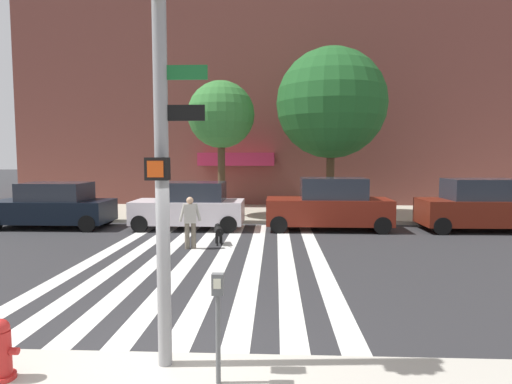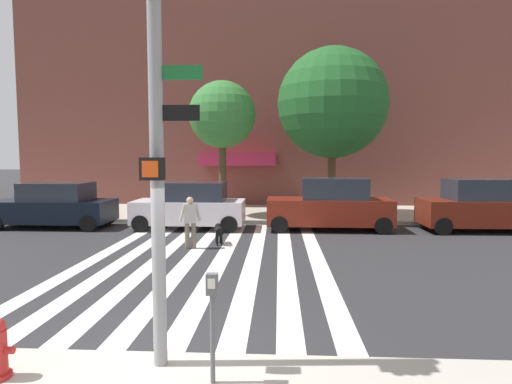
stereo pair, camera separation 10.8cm
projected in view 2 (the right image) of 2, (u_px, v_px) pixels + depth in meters
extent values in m
plane|color=#2B2B2D|center=(218.00, 258.00, 12.22)|extent=(160.00, 160.00, 0.00)
cube|color=#B2AC97|center=(244.00, 213.00, 21.38)|extent=(80.00, 6.00, 0.15)
cube|color=silver|center=(100.00, 256.00, 12.40)|extent=(0.45, 11.83, 0.01)
cube|color=silver|center=(130.00, 257.00, 12.35)|extent=(0.45, 11.83, 0.01)
cube|color=silver|center=(161.00, 257.00, 12.31)|extent=(0.45, 11.83, 0.01)
cube|color=silver|center=(191.00, 257.00, 12.26)|extent=(0.45, 11.83, 0.01)
cube|color=silver|center=(222.00, 258.00, 12.21)|extent=(0.45, 11.83, 0.01)
cube|color=silver|center=(254.00, 258.00, 12.16)|extent=(0.45, 11.83, 0.01)
cube|color=silver|center=(285.00, 259.00, 12.11)|extent=(0.45, 11.83, 0.01)
cube|color=silver|center=(317.00, 259.00, 12.07)|extent=(0.45, 11.83, 0.01)
cube|color=#B92349|center=(238.00, 159.00, 23.57)|extent=(4.13, 1.60, 0.70)
cylinder|color=gray|center=(157.00, 145.00, 5.43)|extent=(0.18, 0.18, 5.80)
cube|color=black|center=(152.00, 169.00, 5.25)|extent=(0.28, 0.18, 0.28)
cube|color=#E54C14|center=(150.00, 169.00, 5.16)|extent=(0.20, 0.01, 0.20)
cube|color=#19662D|center=(179.00, 73.00, 5.34)|extent=(0.60, 0.03, 0.18)
cube|color=black|center=(178.00, 113.00, 5.38)|extent=(0.56, 0.03, 0.20)
cylinder|color=red|center=(10.00, 350.00, 5.27)|extent=(0.10, 0.09, 0.09)
cylinder|color=#515456|center=(213.00, 339.00, 5.15)|extent=(0.06, 0.06, 1.10)
cube|color=#515456|center=(212.00, 284.00, 5.09)|extent=(0.14, 0.10, 0.26)
cube|color=beige|center=(211.00, 284.00, 5.04)|extent=(0.09, 0.01, 0.12)
cube|color=black|center=(54.00, 211.00, 17.37)|extent=(4.69, 1.98, 0.88)
cube|color=#232833|center=(57.00, 191.00, 17.29)|extent=(2.52, 1.74, 0.72)
cylinder|color=black|center=(23.00, 216.00, 18.41)|extent=(0.66, 0.22, 0.66)
cylinder|color=black|center=(89.00, 223.00, 16.40)|extent=(0.66, 0.22, 0.66)
cylinder|color=black|center=(108.00, 217.00, 18.21)|extent=(0.66, 0.22, 0.66)
cube|color=silver|center=(189.00, 211.00, 17.07)|extent=(4.37, 1.92, 0.90)
cube|color=#232833|center=(193.00, 191.00, 16.99)|extent=(2.53, 1.68, 0.73)
cylinder|color=black|center=(141.00, 224.00, 16.32)|extent=(0.66, 0.22, 0.66)
cylinder|color=black|center=(154.00, 217.00, 18.06)|extent=(0.66, 0.22, 0.66)
cylinder|color=black|center=(229.00, 224.00, 16.14)|extent=(0.66, 0.22, 0.66)
cylinder|color=black|center=(234.00, 218.00, 17.88)|extent=(0.66, 0.22, 0.66)
cube|color=maroon|center=(329.00, 211.00, 16.77)|extent=(4.83, 1.87, 0.99)
cube|color=#232833|center=(334.00, 188.00, 16.68)|extent=(2.51, 1.63, 0.81)
cylinder|color=black|center=(279.00, 225.00, 16.09)|extent=(0.66, 0.23, 0.66)
cylinder|color=black|center=(280.00, 218.00, 17.76)|extent=(0.66, 0.23, 0.66)
cylinder|color=black|center=(383.00, 226.00, 15.85)|extent=(0.66, 0.23, 0.66)
cylinder|color=black|center=(374.00, 219.00, 17.52)|extent=(0.66, 0.23, 0.66)
cube|color=#621C0F|center=(478.00, 212.00, 16.47)|extent=(4.31, 1.93, 0.98)
cube|color=#232833|center=(484.00, 189.00, 16.38)|extent=(2.67, 1.68, 0.81)
cylinder|color=black|center=(443.00, 226.00, 15.71)|extent=(0.66, 0.23, 0.66)
cylinder|color=black|center=(426.00, 219.00, 17.41)|extent=(0.66, 0.23, 0.66)
cylinder|color=black|center=(509.00, 220.00, 17.29)|extent=(0.66, 0.23, 0.66)
cylinder|color=#4C3823|center=(223.00, 175.00, 19.66)|extent=(0.34, 0.34, 3.81)
sphere|color=#337533|center=(222.00, 115.00, 19.43)|extent=(3.05, 3.05, 3.05)
cylinder|color=#4C3823|center=(331.00, 175.00, 19.68)|extent=(0.37, 0.37, 3.79)
sphere|color=#1E5623|center=(333.00, 103.00, 19.41)|extent=(5.02, 5.02, 5.02)
cylinder|color=#6B6051|center=(187.00, 236.00, 13.40)|extent=(0.18, 0.18, 0.82)
cylinder|color=#6B6051|center=(194.00, 236.00, 13.43)|extent=(0.18, 0.18, 0.82)
cube|color=#B2ADA3|center=(190.00, 213.00, 13.35)|extent=(0.43, 0.32, 0.60)
cylinder|color=#B2ADA3|center=(182.00, 213.00, 13.31)|extent=(0.24, 0.14, 0.57)
cylinder|color=#B2ADA3|center=(198.00, 212.00, 13.40)|extent=(0.24, 0.14, 0.57)
sphere|color=tan|center=(190.00, 200.00, 13.32)|extent=(0.27, 0.27, 0.22)
cylinder|color=black|center=(219.00, 231.00, 14.03)|extent=(0.39, 0.62, 0.26)
sphere|color=black|center=(218.00, 226.00, 14.38)|extent=(0.24, 0.24, 0.20)
cylinder|color=black|center=(220.00, 232.00, 13.64)|extent=(0.09, 0.24, 0.16)
cylinder|color=black|center=(216.00, 239.00, 14.24)|extent=(0.07, 0.07, 0.32)
cylinder|color=black|center=(220.00, 238.00, 14.26)|extent=(0.07, 0.07, 0.32)
cylinder|color=black|center=(217.00, 241.00, 13.84)|extent=(0.07, 0.07, 0.32)
cylinder|color=black|center=(222.00, 241.00, 13.87)|extent=(0.07, 0.07, 0.32)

